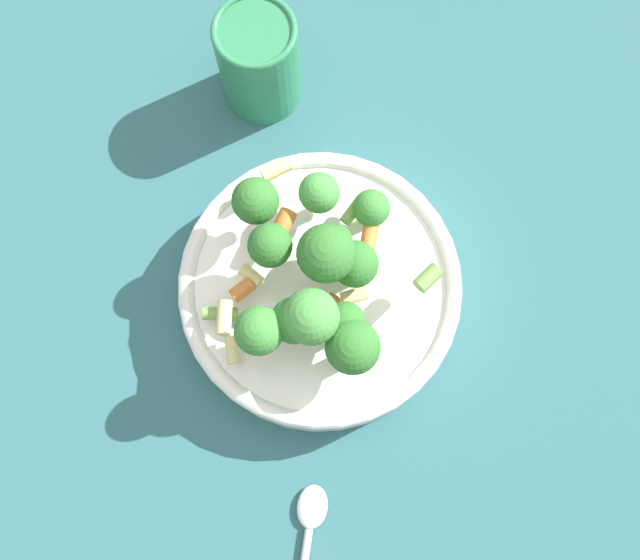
{
  "coord_description": "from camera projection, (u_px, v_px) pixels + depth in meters",
  "views": [
    {
      "loc": [
        0.13,
        0.06,
        0.66
      ],
      "look_at": [
        0.0,
        0.0,
        0.06
      ],
      "focal_mm": 42.0,
      "sensor_mm": 36.0,
      "label": 1
    }
  ],
  "objects": [
    {
      "name": "ground_plane",
      "position": [
        320.0,
        297.0,
        0.67
      ],
      "size": [
        3.0,
        3.0,
        0.0
      ],
      "primitive_type": "plane",
      "color": "#2D6066"
    },
    {
      "name": "bowl",
      "position": [
        320.0,
        290.0,
        0.65
      ],
      "size": [
        0.24,
        0.24,
        0.05
      ],
      "color": "white",
      "rests_on": "ground_plane"
    },
    {
      "name": "pasta_salad",
      "position": [
        315.0,
        277.0,
        0.58
      ],
      "size": [
        0.18,
        0.18,
        0.08
      ],
      "color": "#8CB766",
      "rests_on": "bowl"
    },
    {
      "name": "cup",
      "position": [
        259.0,
        61.0,
        0.67
      ],
      "size": [
        0.07,
        0.07,
        0.11
      ],
      "color": "#2D7F51",
      "rests_on": "ground_plane"
    },
    {
      "name": "spoon",
      "position": [
        306.0,
        549.0,
        0.62
      ],
      "size": [
        0.16,
        0.06,
        0.01
      ],
      "rotation": [
        0.0,
        0.0,
        9.72
      ],
      "color": "silver",
      "rests_on": "ground_plane"
    }
  ]
}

